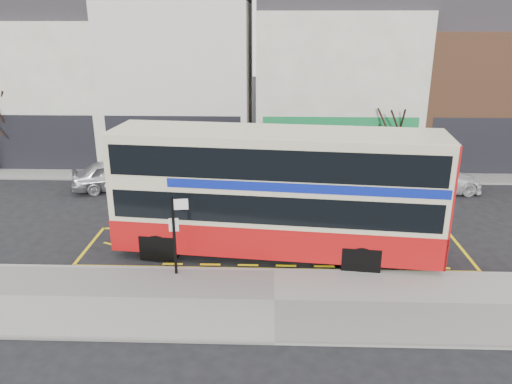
{
  "coord_description": "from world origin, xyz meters",
  "views": [
    {
      "loc": [
        -0.11,
        -15.37,
        8.14
      ],
      "look_at": [
        -0.7,
        2.0,
        2.07
      ],
      "focal_mm": 35.0,
      "sensor_mm": 36.0,
      "label": 1
    }
  ],
  "objects_px": {
    "car_silver": "(118,174)",
    "car_white": "(433,179)",
    "car_grey": "(254,170)",
    "bus_stop_post": "(176,227)",
    "double_decker_bus": "(277,192)",
    "street_tree_right": "(391,117)"
  },
  "relations": [
    {
      "from": "car_grey",
      "to": "car_white",
      "type": "distance_m",
      "value": 8.95
    },
    {
      "from": "car_silver",
      "to": "car_grey",
      "type": "height_order",
      "value": "car_silver"
    },
    {
      "from": "car_silver",
      "to": "car_white",
      "type": "xyz_separation_m",
      "value": [
        15.66,
        0.06,
        -0.07
      ]
    },
    {
      "from": "car_silver",
      "to": "street_tree_right",
      "type": "bearing_deg",
      "value": -98.37
    },
    {
      "from": "bus_stop_post",
      "to": "car_silver",
      "type": "xyz_separation_m",
      "value": [
        -4.64,
        8.96,
        -1.04
      ]
    },
    {
      "from": "car_grey",
      "to": "bus_stop_post",
      "type": "bearing_deg",
      "value": 155.24
    },
    {
      "from": "car_grey",
      "to": "car_white",
      "type": "height_order",
      "value": "car_grey"
    },
    {
      "from": "street_tree_right",
      "to": "car_grey",
      "type": "bearing_deg",
      "value": -167.19
    },
    {
      "from": "car_grey",
      "to": "car_white",
      "type": "xyz_separation_m",
      "value": [
        8.89,
        -1.04,
        -0.03
      ]
    },
    {
      "from": "double_decker_bus",
      "to": "car_silver",
      "type": "bearing_deg",
      "value": 144.2
    },
    {
      "from": "car_silver",
      "to": "car_white",
      "type": "relative_size",
      "value": 0.95
    },
    {
      "from": "bus_stop_post",
      "to": "street_tree_right",
      "type": "height_order",
      "value": "street_tree_right"
    },
    {
      "from": "car_grey",
      "to": "street_tree_right",
      "type": "relative_size",
      "value": 0.9
    },
    {
      "from": "bus_stop_post",
      "to": "car_white",
      "type": "height_order",
      "value": "bus_stop_post"
    },
    {
      "from": "double_decker_bus",
      "to": "car_silver",
      "type": "distance_m",
      "value": 10.74
    },
    {
      "from": "car_grey",
      "to": "double_decker_bus",
      "type": "bearing_deg",
      "value": 175.08
    },
    {
      "from": "car_grey",
      "to": "car_silver",
      "type": "bearing_deg",
      "value": 86.41
    },
    {
      "from": "car_white",
      "to": "street_tree_right",
      "type": "xyz_separation_m",
      "value": [
        -1.7,
        2.68,
        2.57
      ]
    },
    {
      "from": "car_grey",
      "to": "street_tree_right",
      "type": "bearing_deg",
      "value": -89.99
    },
    {
      "from": "double_decker_bus",
      "to": "car_white",
      "type": "relative_size",
      "value": 2.48
    },
    {
      "from": "double_decker_bus",
      "to": "street_tree_right",
      "type": "distance_m",
      "value": 11.57
    },
    {
      "from": "bus_stop_post",
      "to": "car_grey",
      "type": "distance_m",
      "value": 10.34
    }
  ]
}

